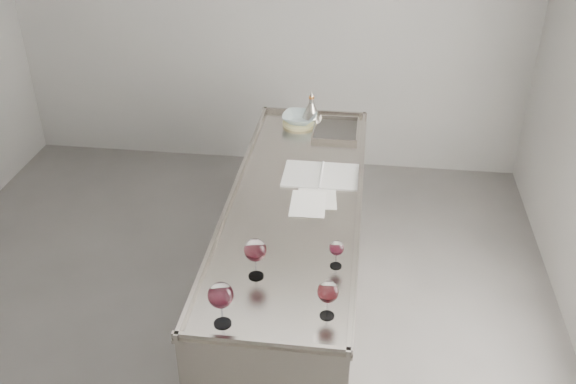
# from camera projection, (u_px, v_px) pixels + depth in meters

# --- Properties ---
(room_shell) EXTENTS (4.54, 5.04, 2.84)m
(room_shell) POSITION_uv_depth(u_px,v_px,m) (191.00, 145.00, 3.26)
(room_shell) COLOR #53504E
(room_shell) RESTS_ON ground
(counter) EXTENTS (0.77, 2.42, 0.97)m
(counter) POSITION_uv_depth(u_px,v_px,m) (295.00, 263.00, 3.94)
(counter) COLOR gray
(counter) RESTS_ON ground
(wine_glass_left) EXTENTS (0.11, 0.11, 0.22)m
(wine_glass_left) POSITION_uv_depth(u_px,v_px,m) (221.00, 296.00, 2.73)
(wine_glass_left) COLOR white
(wine_glass_left) RESTS_ON counter
(wine_glass_middle) EXTENTS (0.11, 0.11, 0.21)m
(wine_glass_middle) POSITION_uv_depth(u_px,v_px,m) (255.00, 251.00, 3.01)
(wine_glass_middle) COLOR white
(wine_glass_middle) RESTS_ON counter
(wine_glass_right) EXTENTS (0.10, 0.10, 0.19)m
(wine_glass_right) POSITION_uv_depth(u_px,v_px,m) (328.00, 293.00, 2.78)
(wine_glass_right) COLOR white
(wine_glass_right) RESTS_ON counter
(wine_glass_small) EXTENTS (0.07, 0.07, 0.15)m
(wine_glass_small) POSITION_uv_depth(u_px,v_px,m) (337.00, 249.00, 3.10)
(wine_glass_small) COLOR white
(wine_glass_small) RESTS_ON counter
(notebook) EXTENTS (0.46, 0.33, 0.02)m
(notebook) POSITION_uv_depth(u_px,v_px,m) (321.00, 175.00, 3.92)
(notebook) COLOR white
(notebook) RESTS_ON counter
(loose_paper_top) EXTENTS (0.25, 0.33, 0.00)m
(loose_paper_top) POSITION_uv_depth(u_px,v_px,m) (317.00, 195.00, 3.73)
(loose_paper_top) COLOR silver
(loose_paper_top) RESTS_ON counter
(loose_paper_under) EXTENTS (0.21, 0.29, 0.00)m
(loose_paper_under) POSITION_uv_depth(u_px,v_px,m) (308.00, 204.00, 3.64)
(loose_paper_under) COLOR white
(loose_paper_under) RESTS_ON counter
(trivet) EXTENTS (0.30, 0.30, 0.02)m
(trivet) POSITION_uv_depth(u_px,v_px,m) (299.00, 123.00, 4.55)
(trivet) COLOR beige
(trivet) RESTS_ON counter
(ceramic_bowl) EXTENTS (0.27, 0.27, 0.06)m
(ceramic_bowl) POSITION_uv_depth(u_px,v_px,m) (299.00, 118.00, 4.53)
(ceramic_bowl) COLOR #96ACAF
(ceramic_bowl) RESTS_ON trivet
(wine_funnel) EXTENTS (0.16, 0.16, 0.23)m
(wine_funnel) POSITION_uv_depth(u_px,v_px,m) (311.00, 111.00, 4.58)
(wine_funnel) COLOR #9E968C
(wine_funnel) RESTS_ON counter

